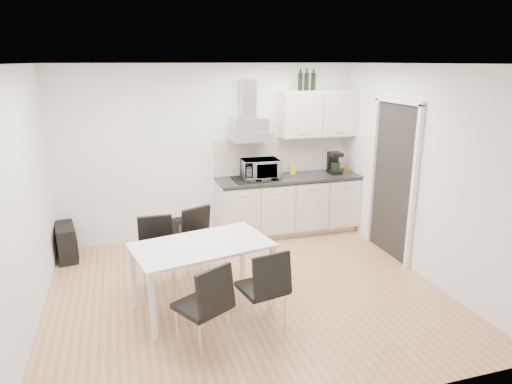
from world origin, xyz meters
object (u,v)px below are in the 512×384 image
Objects in this scene: dining_table at (202,251)px; chair_far_right at (205,244)px; chair_near_left at (202,307)px; floor_speaker at (179,229)px; kitchenette at (290,181)px; guitar_amp at (66,242)px; chair_near_right at (262,289)px; chair_far_left at (158,256)px.

chair_far_right reaches higher than dining_table.
dining_table is at bearing 49.58° from chair_near_left.
floor_speaker is at bearing 57.50° from chair_near_left.
kitchenette is at bearing 25.10° from chair_near_left.
dining_table is 2.44m from guitar_amp.
chair_near_left is 0.66m from chair_near_right.
floor_speaker is (-1.73, 0.17, -0.66)m from kitchenette.
chair_far_left is 1.00× the size of chair_near_right.
floor_speaker is at bearing 89.13° from chair_near_right.
chair_far_right is at bearing -142.81° from kitchenette.
chair_near_left is at bearing 54.97° from chair_far_right.
dining_table is 1.78× the size of chair_far_left.
chair_far_right is 1.00× the size of chair_near_right.
kitchenette is 2.86× the size of chair_near_left.
chair_near_right is 2.71m from floor_speaker.
guitar_amp is at bearing -178.53° from kitchenette.
guitar_amp is (-1.13, 1.30, -0.20)m from chair_far_left.
dining_table is 0.79m from chair_near_right.
chair_near_right is 3.17m from guitar_amp.
chair_far_left is at bearing -126.06° from floor_speaker.
guitar_amp is (-1.43, 2.57, -0.20)m from chair_near_left.
dining_table reaches higher than floor_speaker.
chair_far_right is at bearing -103.50° from floor_speaker.
dining_table is at bearing -58.74° from guitar_amp.
kitchenette is 2.86× the size of chair_near_right.
chair_far_left is 1.44m from chair_near_right.
dining_table is (-1.73, -1.91, -0.16)m from kitchenette.
chair_near_right is at bearing 81.19° from chair_far_right.
kitchenette is 2.01m from chair_far_right.
kitchenette is at bearing 52.02° from chair_near_right.
chair_near_right is (0.50, -0.58, -0.23)m from dining_table.
chair_far_left is 0.63m from chair_far_right.
dining_table is at bearing -132.24° from kitchenette.
dining_table is 0.79m from chair_near_left.
chair_near_right is (0.93, -1.10, 0.00)m from chair_far_left.
chair_near_right is at bearing -14.80° from chair_near_left.
kitchenette reaches higher than chair_near_left.
chair_far_right is at bearing 65.19° from dining_table.
chair_far_right is 1.00× the size of chair_near_left.
chair_far_left is 1.46× the size of guitar_amp.
chair_far_left is (-2.17, -1.38, -0.39)m from kitchenette.
chair_near_left is at bearing -125.23° from kitchenette.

